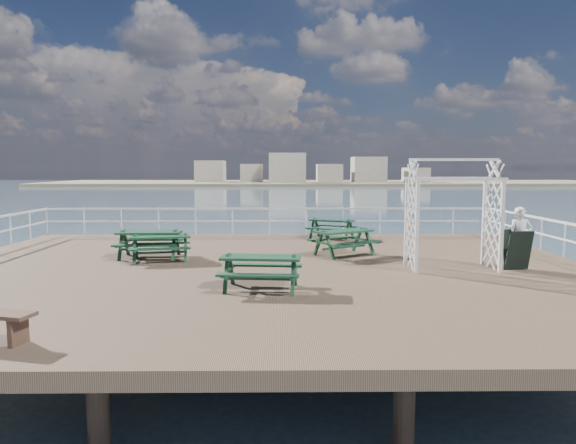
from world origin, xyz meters
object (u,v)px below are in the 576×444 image
Objects in this scene: picnic_table_b at (332,225)px; picnic_table_d at (149,239)px; picnic_table_a at (160,242)px; trellis_arbor at (452,220)px; picnic_table_c at (344,237)px; picnic_table_e at (261,265)px; person at (520,238)px.

picnic_table_d reaches higher than picnic_table_b.
trellis_arbor is (8.01, -1.25, 0.77)m from picnic_table_a.
picnic_table_c is 3.40m from trellis_arbor.
picnic_table_b is 6.49m from trellis_arbor.
picnic_table_a is 1.03× the size of picnic_table_e.
person is (10.22, -1.82, 0.25)m from picnic_table_d.
picnic_table_d is 0.65× the size of trellis_arbor.
picnic_table_b is at bearing 59.71° from picnic_table_c.
picnic_table_e is 5.54m from trellis_arbor.
trellis_arbor reaches higher than picnic_table_d.
picnic_table_e reaches higher than picnic_table_b.
picnic_table_d is 8.64m from trellis_arbor.
picnic_table_b is 8.58m from picnic_table_e.
picnic_table_c is at bearing 1.78° from picnic_table_d.
picnic_table_c is at bearing -2.20° from picnic_table_a.
person is at bearing -56.74° from picnic_table_c.
person reaches higher than picnic_table_e.
picnic_table_d is at bearing 153.05° from picnic_table_c.
picnic_table_d is at bearing 169.09° from trellis_arbor.
trellis_arbor reaches higher than picnic_table_b.
picnic_table_b is 7.44m from person.
trellis_arbor reaches higher than picnic_table_e.
picnic_table_d is 10.39m from person.
picnic_table_b is 1.12× the size of picnic_table_e.
picnic_table_b is at bearing 79.39° from picnic_table_e.
picnic_table_a is 0.93× the size of picnic_table_b.
picnic_table_c reaches higher than picnic_table_e.
picnic_table_b is at bearing 29.90° from picnic_table_a.
person is (9.79, -1.35, 0.30)m from picnic_table_a.
person reaches higher than picnic_table_b.
trellis_arbor is (2.61, -5.90, 0.78)m from picnic_table_b.
picnic_table_b is 7.18m from picnic_table_d.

